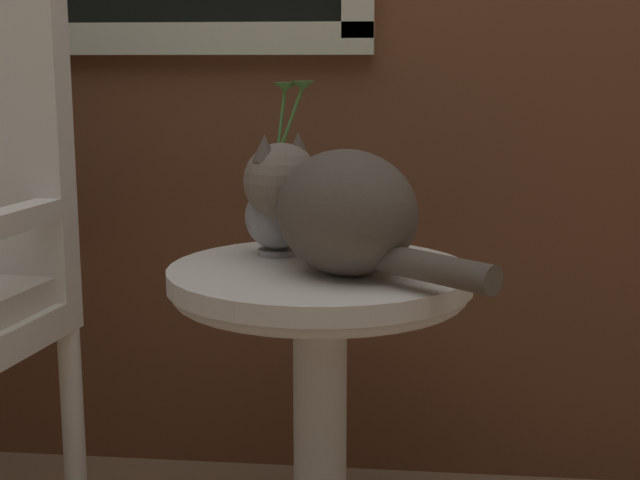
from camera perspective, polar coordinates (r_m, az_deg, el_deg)
The scene contains 3 objects.
wicker_side_table at distance 1.69m, azimuth 0.00°, elevation -7.47°, with size 0.55×0.55×0.59m.
cat at distance 1.59m, azimuth 1.01°, elevation 2.04°, with size 0.45×0.41×0.24m.
pewter_vase_with_ivy at distance 1.74m, azimuth -2.67°, elevation 2.09°, with size 0.13×0.12×0.33m.
Camera 1 is at (0.22, -1.39, 0.95)m, focal length 51.27 mm.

